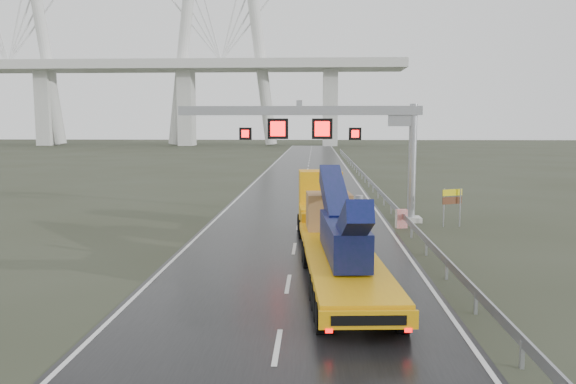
# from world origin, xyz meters

# --- Properties ---
(ground) EXTENTS (400.00, 400.00, 0.00)m
(ground) POSITION_xyz_m (0.00, 0.00, 0.00)
(ground) COLOR #303424
(ground) RESTS_ON ground
(road) EXTENTS (11.00, 200.00, 0.02)m
(road) POSITION_xyz_m (0.00, 40.00, 0.01)
(road) COLOR black
(road) RESTS_ON ground
(guardrail) EXTENTS (0.20, 140.00, 1.40)m
(guardrail) POSITION_xyz_m (6.10, 30.00, 0.70)
(guardrail) COLOR gray
(guardrail) RESTS_ON ground
(sign_gantry) EXTENTS (14.90, 1.20, 7.42)m
(sign_gantry) POSITION_xyz_m (2.10, 17.99, 5.61)
(sign_gantry) COLOR silver
(sign_gantry) RESTS_ON ground
(heavy_haul_truck) EXTENTS (3.77, 17.73, 4.13)m
(heavy_haul_truck) POSITION_xyz_m (1.72, 8.35, 1.60)
(heavy_haul_truck) COLOR #ECA60D
(heavy_haul_truck) RESTS_ON ground
(exit_sign_pair) EXTENTS (1.24, 0.56, 2.25)m
(exit_sign_pair) POSITION_xyz_m (9.00, 16.42, 1.58)
(exit_sign_pair) COLOR #9B9DA4
(exit_sign_pair) RESTS_ON ground
(striped_barrier) EXTENTS (0.69, 0.45, 1.08)m
(striped_barrier) POSITION_xyz_m (6.00, 15.86, 0.54)
(striped_barrier) COLOR red
(striped_barrier) RESTS_ON ground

